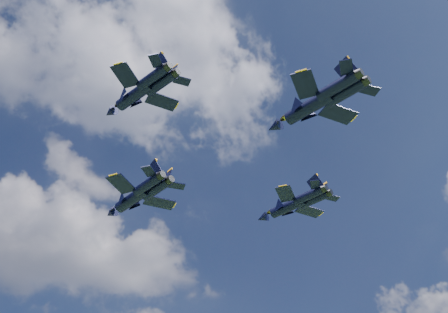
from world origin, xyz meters
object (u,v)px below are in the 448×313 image
jet_lead (131,200)px  jet_left (133,96)px  jet_right (286,207)px  jet_slot (306,108)px

jet_lead → jet_left: 23.67m
jet_left → jet_right: size_ratio=0.93×
jet_left → jet_slot: size_ratio=0.85×
jet_lead → jet_slot: size_ratio=1.04×
jet_lead → jet_slot: jet_slot is taller
jet_right → jet_left: bearing=179.9°
jet_lead → jet_slot: 34.71m
jet_left → jet_slot: (23.59, -3.86, -0.69)m
jet_lead → jet_slot: (21.32, -27.38, 0.57)m
jet_lead → jet_left: size_ratio=1.23×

